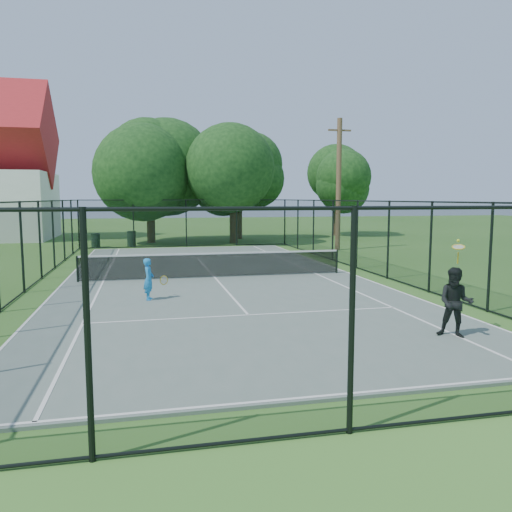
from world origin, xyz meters
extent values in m
plane|color=#366623|center=(0.00, 0.00, 0.00)|extent=(120.00, 120.00, 0.00)
cube|color=slate|center=(0.00, 0.00, 0.03)|extent=(11.00, 24.00, 0.06)
cylinder|color=black|center=(-5.00, 0.00, 0.53)|extent=(0.08, 0.08, 0.95)
cylinder|color=black|center=(5.00, 0.00, 0.53)|extent=(0.08, 0.08, 0.95)
cube|color=black|center=(0.00, 0.00, 0.53)|extent=(10.00, 0.03, 0.88)
cube|color=white|center=(0.00, 0.00, 0.98)|extent=(10.00, 0.05, 0.06)
cylinder|color=#332114|center=(-2.15, 16.44, 1.90)|extent=(0.56, 0.56, 3.80)
sphere|color=black|center=(-2.15, 16.44, 5.51)|extent=(6.85, 6.85, 6.85)
cylinder|color=#332114|center=(3.42, 15.02, 1.70)|extent=(0.56, 0.56, 3.40)
sphere|color=black|center=(3.42, 15.02, 4.93)|extent=(6.10, 6.10, 6.10)
cylinder|color=#332114|center=(4.42, 18.60, 1.63)|extent=(0.56, 0.56, 3.27)
sphere|color=black|center=(4.42, 18.60, 4.56)|extent=(5.18, 5.18, 5.18)
cylinder|color=#332114|center=(12.84, 19.87, 1.43)|extent=(0.56, 0.56, 2.86)
sphere|color=black|center=(12.84, 19.87, 4.10)|extent=(4.99, 4.99, 4.99)
cylinder|color=black|center=(-5.62, 13.87, 0.42)|extent=(0.54, 0.54, 0.85)
cylinder|color=black|center=(-5.62, 13.87, 0.87)|extent=(0.58, 0.58, 0.05)
cylinder|color=black|center=(-3.44, 14.09, 0.47)|extent=(0.54, 0.54, 0.93)
cylinder|color=black|center=(-3.44, 14.09, 0.95)|extent=(0.58, 0.58, 0.05)
cylinder|color=#4C3823|center=(8.64, 9.00, 3.85)|extent=(0.30, 0.30, 7.70)
cube|color=#4C3823|center=(8.64, 9.00, 7.01)|extent=(1.40, 0.10, 0.10)
imported|color=#1986DA|center=(-2.50, -3.80, 0.69)|extent=(0.36, 0.49, 1.25)
torus|color=gold|center=(-2.05, -3.65, 0.61)|extent=(0.27, 0.18, 0.29)
cylinder|color=silver|center=(-2.05, -3.65, 0.61)|extent=(0.23, 0.15, 0.25)
imported|color=black|center=(4.00, -9.40, 0.83)|extent=(0.95, 0.92, 1.54)
torus|color=gold|center=(4.25, -9.05, 2.01)|extent=(0.30, 0.28, 0.14)
cylinder|color=silver|center=(4.25, -9.05, 2.01)|extent=(0.26, 0.24, 0.11)
sphere|color=#CCE526|center=(4.32, -8.93, 2.14)|extent=(0.07, 0.07, 0.07)
camera|label=1|loc=(-2.58, -18.86, 3.10)|focal=35.00mm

